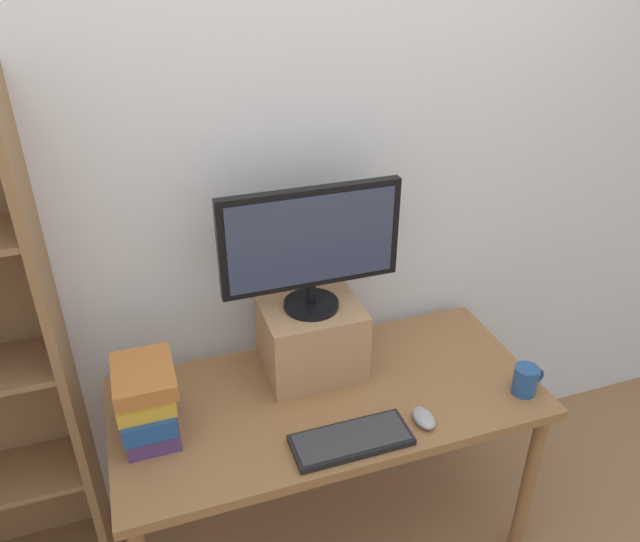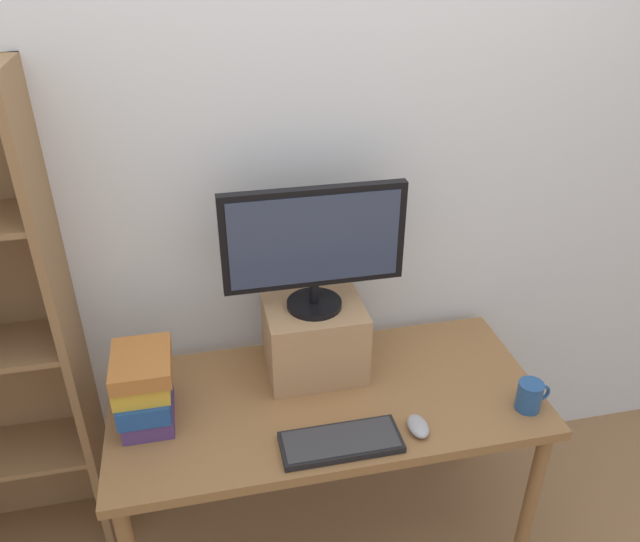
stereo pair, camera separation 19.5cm
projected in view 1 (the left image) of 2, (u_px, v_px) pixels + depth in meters
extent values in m
plane|color=olive|center=(327.00, 534.00, 2.49)|extent=(12.00, 12.00, 0.00)
cube|color=silver|center=(290.00, 193.00, 2.18)|extent=(7.00, 0.08, 2.60)
cube|color=olive|center=(328.00, 399.00, 2.14)|extent=(1.45, 0.67, 0.04)
cylinder|color=olive|center=(528.00, 484.00, 2.27)|extent=(0.05, 0.05, 0.69)
cylinder|color=olive|center=(135.00, 463.00, 2.36)|extent=(0.05, 0.05, 0.69)
cylinder|color=olive|center=(451.00, 387.00, 2.74)|extent=(0.05, 0.05, 0.69)
cube|color=olive|center=(63.00, 359.00, 2.00)|extent=(0.03, 0.28, 1.81)
cube|color=#A87F56|center=(312.00, 339.00, 2.18)|extent=(0.34, 0.28, 0.27)
cylinder|color=black|center=(311.00, 304.00, 2.11)|extent=(0.19, 0.19, 0.02)
cylinder|color=black|center=(311.00, 293.00, 2.09)|extent=(0.03, 0.03, 0.07)
cube|color=black|center=(311.00, 238.00, 1.99)|extent=(0.60, 0.04, 0.34)
cube|color=#2D3851|center=(313.00, 241.00, 1.97)|extent=(0.55, 0.00, 0.30)
cube|color=black|center=(351.00, 440.00, 1.93)|extent=(0.37, 0.15, 0.02)
cube|color=#333335|center=(351.00, 437.00, 1.92)|extent=(0.35, 0.13, 0.00)
ellipsoid|color=#99999E|center=(424.00, 418.00, 2.00)|extent=(0.06, 0.10, 0.04)
cube|color=#4C336B|center=(151.00, 425.00, 1.96)|extent=(0.16, 0.22, 0.06)
cube|color=navy|center=(146.00, 407.00, 1.94)|extent=(0.16, 0.26, 0.07)
cube|color=gold|center=(144.00, 390.00, 1.90)|extent=(0.17, 0.23, 0.07)
cube|color=#AD662D|center=(143.00, 376.00, 1.87)|extent=(0.18, 0.23, 0.05)
cylinder|color=#234C84|center=(525.00, 380.00, 2.11)|extent=(0.08, 0.08, 0.10)
torus|color=#234C84|center=(536.00, 376.00, 2.12)|extent=(0.07, 0.01, 0.07)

